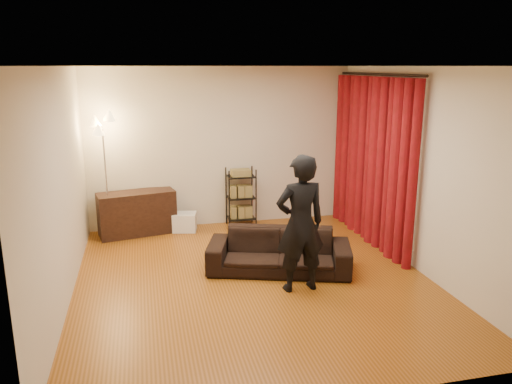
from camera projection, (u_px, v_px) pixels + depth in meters
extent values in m
plane|color=brown|center=(254.00, 280.00, 6.48)|extent=(5.00, 5.00, 0.00)
plane|color=white|center=(253.00, 66.00, 5.82)|extent=(5.00, 5.00, 0.00)
plane|color=beige|center=(221.00, 147.00, 8.51)|extent=(5.00, 0.00, 5.00)
plane|color=beige|center=(326.00, 249.00, 3.79)|extent=(5.00, 0.00, 5.00)
plane|color=beige|center=(61.00, 188.00, 5.66)|extent=(0.00, 5.00, 5.00)
plane|color=beige|center=(418.00, 170.00, 6.64)|extent=(0.00, 5.00, 5.00)
cylinder|color=black|center=(378.00, 74.00, 7.38)|extent=(0.04, 2.65, 0.04)
imported|color=black|center=(279.00, 251.00, 6.72)|extent=(2.03, 1.28, 0.55)
imported|color=black|center=(300.00, 224.00, 6.01)|extent=(0.65, 0.46, 1.70)
cube|color=black|center=(137.00, 213.00, 8.18)|extent=(1.29, 0.70, 0.71)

